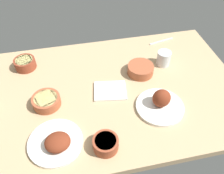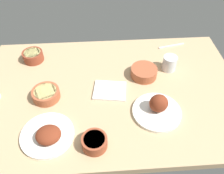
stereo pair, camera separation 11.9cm
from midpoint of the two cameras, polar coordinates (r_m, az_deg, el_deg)
The scene contains 10 objects.
dining_table at distance 125.59cm, azimuth -2.72°, elevation -1.40°, with size 140.00×90.00×4.00cm, color tan.
plate_far_side at distance 115.19cm, azimuth 8.96°, elevation -4.08°, with size 23.80×23.80×10.76cm.
plate_center_main at distance 106.58cm, azimuth -16.75°, elevation -13.05°, with size 24.03×24.03×7.05cm.
bowl_onions at distance 131.76cm, azimuth 4.47°, elevation 4.28°, with size 14.75×14.75×5.37cm.
bowl_pasta at distance 121.42cm, azimuth -18.59°, elevation -3.39°, with size 13.99×13.99×5.00cm.
bowl_potatoes at distance 146.18cm, azimuth -22.84°, elevation 5.29°, with size 12.03×12.03×5.84cm.
bowl_sauce at distance 101.35cm, azimuth -5.05°, elevation -13.86°, with size 11.16×11.16×5.61cm.
water_tumbler at distance 138.66cm, azimuth 10.19°, elevation 6.86°, with size 7.97×7.97×8.67cm, color silver.
folded_napkin at distance 122.77cm, azimuth -3.23°, elevation -1.07°, with size 16.87×13.57×1.20cm, color white.
fork_loose at distance 159.32cm, azimuth 9.94°, elevation 10.93°, with size 17.59×0.90×0.80cm, color silver.
Camera 1 is at (17.70, 83.25, 94.54)cm, focal length 37.19 mm.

